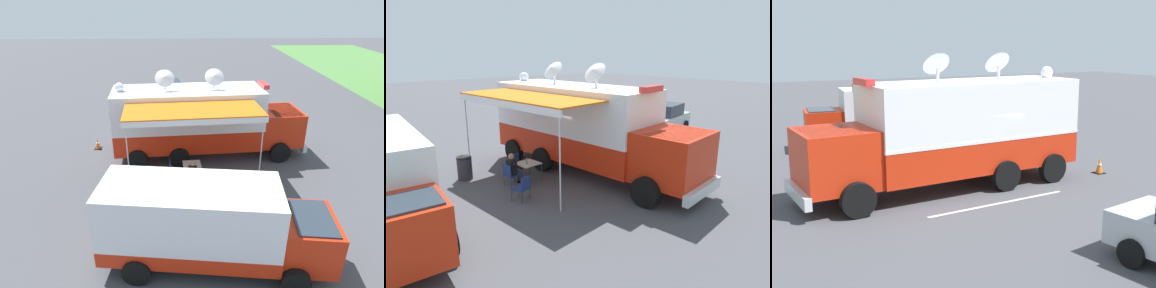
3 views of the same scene
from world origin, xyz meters
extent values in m
plane|color=#47474C|center=(0.00, 0.00, 0.00)|extent=(100.00, 100.00, 0.00)
cube|color=silver|center=(-2.28, 0.26, 0.00)|extent=(0.49, 4.80, 0.01)
cube|color=red|center=(0.00, 0.00, 1.15)|extent=(3.05, 7.37, 1.10)
cube|color=white|center=(0.00, 0.00, 2.55)|extent=(3.05, 7.37, 1.70)
cube|color=white|center=(0.00, 0.00, 1.70)|extent=(3.07, 7.39, 0.10)
cube|color=red|center=(-0.36, 4.64, 1.45)|extent=(2.45, 2.27, 1.70)
cube|color=#28333D|center=(-0.37, 4.84, 1.95)|extent=(2.26, 1.63, 0.70)
cube|color=silver|center=(-0.44, 5.76, 0.55)|extent=(2.38, 0.38, 0.36)
cylinder|color=black|center=(-1.59, 4.34, 0.50)|extent=(0.38, 1.02, 1.00)
cylinder|color=black|center=(0.90, 4.53, 0.50)|extent=(0.38, 1.02, 1.00)
cylinder|color=black|center=(-1.20, -0.63, 0.50)|extent=(0.38, 1.02, 1.00)
cylinder|color=black|center=(1.29, -0.44, 0.50)|extent=(0.38, 1.02, 1.00)
cylinder|color=black|center=(-1.05, -2.61, 0.50)|extent=(0.38, 1.02, 1.00)
cylinder|color=black|center=(1.44, -2.42, 0.50)|extent=(0.38, 1.02, 1.00)
cube|color=white|center=(0.00, 0.00, 3.45)|extent=(3.05, 7.37, 0.10)
cube|color=red|center=(-0.28, 3.69, 3.62)|extent=(1.12, 0.36, 0.20)
cylinder|color=silver|center=(0.08, -1.08, 3.73)|extent=(0.10, 0.10, 0.45)
cone|color=silver|center=(0.23, -1.07, 4.13)|extent=(0.78, 0.95, 0.81)
cylinder|color=silver|center=(-0.10, 1.26, 3.73)|extent=(0.10, 0.10, 0.45)
cone|color=silver|center=(0.05, 1.27, 4.13)|extent=(0.78, 0.95, 0.81)
sphere|color=white|center=(0.25, -3.19, 3.68)|extent=(0.44, 0.44, 0.44)
cube|color=orange|center=(2.34, 0.18, 3.25)|extent=(2.64, 5.91, 0.06)
cube|color=white|center=(3.40, 0.26, 3.11)|extent=(0.52, 5.75, 0.24)
cylinder|color=silver|center=(3.13, 2.98, 1.63)|extent=(0.05, 0.05, 3.25)
cylinder|color=silver|center=(3.55, -2.46, 1.63)|extent=(0.05, 0.05, 3.25)
cube|color=silver|center=(2.41, 0.13, 0.71)|extent=(0.86, 0.86, 0.03)
cylinder|color=#333338|center=(2.01, 0.47, 0.35)|extent=(0.03, 0.03, 0.70)
cylinder|color=#333338|center=(2.75, 0.53, 0.35)|extent=(0.03, 0.03, 0.70)
cylinder|color=#333338|center=(2.07, -0.27, 0.35)|extent=(0.03, 0.03, 0.70)
cylinder|color=#333338|center=(2.81, -0.21, 0.35)|extent=(0.03, 0.03, 0.70)
cylinder|color=#3F9959|center=(2.51, 0.21, 0.83)|extent=(0.07, 0.07, 0.20)
cylinder|color=white|center=(2.51, 0.21, 0.94)|extent=(0.04, 0.04, 0.02)
cube|color=navy|center=(3.11, 0.13, 0.42)|extent=(0.52, 0.52, 0.04)
cube|color=navy|center=(3.33, 0.15, 0.65)|extent=(0.08, 0.48, 0.44)
cylinder|color=#333338|center=(2.91, -0.10, 0.21)|extent=(0.02, 0.02, 0.42)
cylinder|color=#333338|center=(2.88, 0.33, 0.21)|extent=(0.02, 0.02, 0.42)
cylinder|color=#333338|center=(3.35, -0.07, 0.21)|extent=(0.02, 0.02, 0.42)
cylinder|color=#333338|center=(3.31, 0.37, 0.21)|extent=(0.02, 0.02, 0.42)
cube|color=navy|center=(2.41, -0.62, 0.42)|extent=(0.52, 0.52, 0.04)
cube|color=navy|center=(2.42, -0.84, 0.65)|extent=(0.48, 0.08, 0.44)
cylinder|color=#333338|center=(2.17, -0.42, 0.21)|extent=(0.02, 0.02, 0.42)
cylinder|color=#333338|center=(2.61, -0.39, 0.21)|extent=(0.02, 0.02, 0.42)
cylinder|color=#333338|center=(2.20, -0.86, 0.21)|extent=(0.02, 0.02, 0.42)
cylinder|color=#333338|center=(2.64, -0.82, 0.21)|extent=(0.02, 0.02, 0.42)
cube|color=navy|center=(3.59, 1.44, 0.42)|extent=(0.62, 0.62, 0.04)
cube|color=navy|center=(3.51, 1.65, 0.65)|extent=(0.46, 0.20, 0.44)
cylinder|color=#333338|center=(3.87, 1.31, 0.21)|extent=(0.02, 0.02, 0.42)
cylinder|color=#333338|center=(3.45, 1.16, 0.21)|extent=(0.02, 0.02, 0.42)
cylinder|color=#333338|center=(3.72, 1.72, 0.21)|extent=(0.02, 0.02, 0.42)
cylinder|color=#333338|center=(3.30, 1.57, 0.21)|extent=(0.02, 0.02, 0.42)
cube|color=black|center=(3.11, 0.13, 0.72)|extent=(0.27, 0.38, 0.56)
sphere|color=#A37556|center=(3.11, 0.13, 1.14)|extent=(0.22, 0.22, 0.22)
cylinder|color=black|center=(3.01, -0.11, 0.76)|extent=(0.43, 0.12, 0.34)
cylinder|color=black|center=(2.97, 0.35, 0.76)|extent=(0.43, 0.12, 0.34)
cylinder|color=#2D334C|center=(2.94, 0.02, 0.44)|extent=(0.39, 0.16, 0.13)
cylinder|color=#2D334C|center=(2.76, 0.00, 0.21)|extent=(0.11, 0.11, 0.42)
cube|color=black|center=(2.70, 0.00, 0.04)|extent=(0.25, 0.12, 0.07)
cylinder|color=#2D334C|center=(2.92, 0.22, 0.44)|extent=(0.39, 0.16, 0.13)
cylinder|color=#2D334C|center=(2.74, 0.20, 0.21)|extent=(0.11, 0.11, 0.42)
cube|color=black|center=(2.68, 0.20, 0.04)|extent=(0.25, 0.12, 0.07)
cylinder|color=#2D2D33|center=(4.12, -1.71, 0.42)|extent=(0.56, 0.56, 0.85)
cylinder|color=black|center=(4.12, -1.71, 0.88)|extent=(0.57, 0.57, 0.06)
cube|color=black|center=(-0.89, -4.87, 0.01)|extent=(0.36, 0.36, 0.03)
cone|color=orange|center=(-0.89, -4.87, 0.31)|extent=(0.26, 0.26, 0.55)
cylinder|color=white|center=(-0.89, -4.87, 0.33)|extent=(0.17, 0.17, 0.06)
cube|color=white|center=(7.34, -0.09, 1.60)|extent=(2.68, 5.41, 2.20)
cube|color=red|center=(7.34, -0.09, 0.75)|extent=(2.70, 5.43, 0.50)
cube|color=red|center=(7.73, 3.29, 1.12)|extent=(2.06, 1.81, 1.40)
cube|color=#28333D|center=(7.74, 3.39, 1.57)|extent=(1.79, 1.29, 0.60)
cylinder|color=black|center=(6.64, 3.01, 0.42)|extent=(0.35, 0.86, 0.84)
cylinder|color=black|center=(8.72, 2.77, 0.42)|extent=(0.35, 0.86, 0.84)
cylinder|color=black|center=(6.13, -1.39, 0.42)|extent=(0.35, 0.86, 0.84)
cylinder|color=black|center=(8.22, -1.63, 0.42)|extent=(0.35, 0.86, 0.84)
cylinder|color=black|center=(-7.34, -0.02, 0.32)|extent=(0.67, 0.34, 0.64)
camera|label=1|loc=(15.04, -0.27, 7.57)|focal=30.13mm
camera|label=2|loc=(9.24, 10.54, 4.83)|focal=31.80mm
camera|label=3|loc=(-14.73, 7.78, 4.75)|focal=47.34mm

